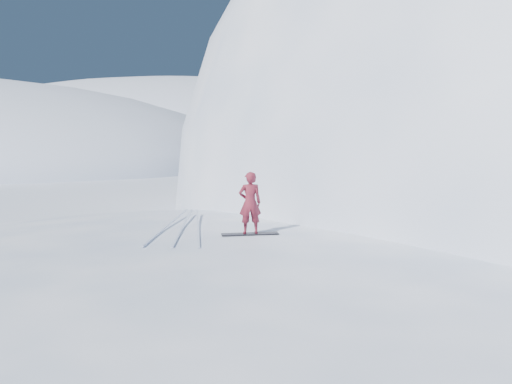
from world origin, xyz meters
TOP-DOWN VIEW (x-y plane):
  - ground at (0.00, 0.00)m, footprint 400.00×400.00m
  - near_ridge at (1.00, 3.00)m, footprint 36.00×28.00m
  - peak_shoulder at (10.00, 20.00)m, footprint 28.00×24.00m
  - far_ridge_c at (-40.00, 110.00)m, footprint 140.00×90.00m
  - wind_bumps at (-0.56, 2.12)m, footprint 16.00×14.40m
  - snowboard at (0.48, 3.89)m, footprint 1.66×0.81m
  - snowboarder at (0.48, 3.89)m, footprint 0.75×0.61m
  - board_tracks at (-1.84, 4.91)m, footprint 2.25×5.96m

SIDE VIEW (x-z plane):
  - ground at x=0.00m, z-range 0.00..0.00m
  - near_ridge at x=1.00m, z-range -2.40..2.40m
  - peak_shoulder at x=10.00m, z-range -9.00..9.00m
  - far_ridge_c at x=-40.00m, z-range -18.00..18.00m
  - wind_bumps at x=-0.56m, z-range -0.50..0.50m
  - snowboard at x=0.48m, z-range 2.40..2.43m
  - board_tracks at x=-1.84m, z-range 2.40..2.44m
  - snowboarder at x=0.48m, z-range 2.43..4.20m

